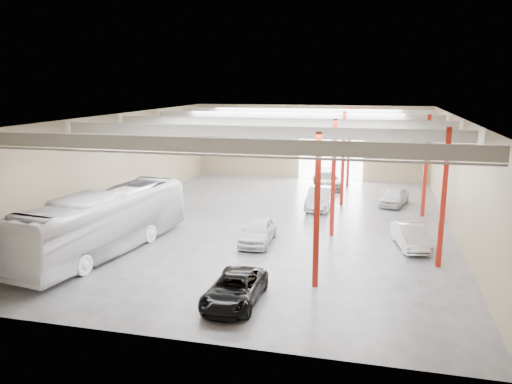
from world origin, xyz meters
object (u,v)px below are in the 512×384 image
at_px(car_row_b, 320,198).
at_px(car_right_far, 394,196).
at_px(coach_bus, 104,222).
at_px(car_row_c, 327,180).
at_px(car_right_near, 411,236).
at_px(car_row_a, 258,231).
at_px(black_sedan, 235,289).

distance_m(car_row_b, car_right_far, 5.84).
bearing_deg(coach_bus, car_row_c, 72.12).
height_order(coach_bus, car_right_near, coach_bus).
xyz_separation_m(car_row_a, car_right_near, (8.50, 1.20, -0.06)).
distance_m(car_row_a, car_right_near, 8.58).
relative_size(black_sedan, car_row_b, 0.95).
bearing_deg(car_row_c, black_sedan, -108.39).
height_order(black_sedan, car_row_b, car_row_b).
xyz_separation_m(car_right_near, car_right_far, (-0.62, 10.08, 0.01)).
xyz_separation_m(black_sedan, car_row_c, (1.34, 24.51, 0.11)).
xyz_separation_m(coach_bus, black_sedan, (8.63, -4.55, -1.07)).
xyz_separation_m(car_row_c, car_right_far, (5.59, -5.16, -0.05)).
bearing_deg(coach_bus, car_row_a, 33.31).
bearing_deg(car_row_a, car_right_near, 6.54).
xyz_separation_m(coach_bus, car_right_far, (15.56, 14.80, -1.01)).
xyz_separation_m(car_row_c, car_right_near, (6.21, -15.24, -0.06)).
relative_size(car_row_a, car_right_far, 1.07).
relative_size(coach_bus, car_right_far, 3.06).
bearing_deg(car_right_near, car_row_c, 100.80).
height_order(car_row_c, car_right_far, car_row_c).
height_order(coach_bus, car_row_c, coach_bus).
xyz_separation_m(black_sedan, car_row_b, (1.57, 17.05, 0.15)).
height_order(car_row_a, car_right_near, car_row_a).
bearing_deg(car_row_b, car_row_a, -104.31).
height_order(car_row_a, car_right_far, car_row_a).
bearing_deg(coach_bus, car_right_near, 24.93).
height_order(black_sedan, car_right_far, car_right_far).
distance_m(black_sedan, car_row_c, 24.55).
distance_m(car_row_a, car_row_c, 16.59).
height_order(car_right_near, car_right_far, car_right_far).
bearing_deg(car_row_b, black_sedan, -93.90).
distance_m(coach_bus, car_right_near, 16.89).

